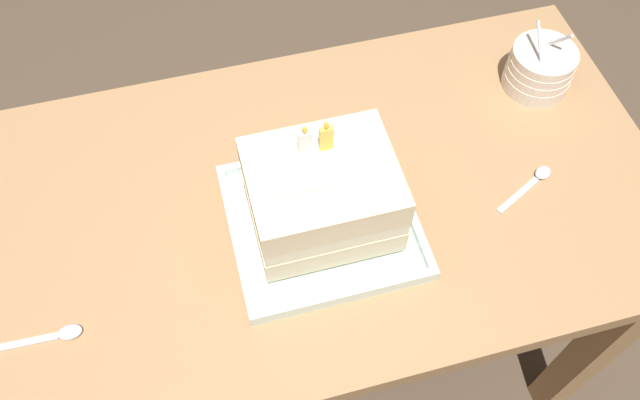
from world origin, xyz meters
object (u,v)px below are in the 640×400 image
(birthday_cake, at_px, (322,195))
(bowl_stack, at_px, (540,68))
(foil_tray, at_px, (322,223))
(serving_spoon_near_tray, at_px, (57,335))
(serving_spoon_by_bowls, at_px, (536,179))

(birthday_cake, distance_m, bowl_stack, 0.49)
(foil_tray, bearing_deg, serving_spoon_near_tray, -168.91)
(serving_spoon_near_tray, bearing_deg, foil_tray, 11.09)
(foil_tray, height_order, serving_spoon_near_tray, foil_tray)
(bowl_stack, height_order, serving_spoon_by_bowls, bowl_stack)
(birthday_cake, relative_size, serving_spoon_by_bowls, 1.77)
(foil_tray, bearing_deg, bowl_stack, 22.80)
(bowl_stack, relative_size, serving_spoon_near_tray, 0.91)
(birthday_cake, xyz_separation_m, serving_spoon_by_bowls, (0.36, -0.01, -0.08))
(foil_tray, xyz_separation_m, bowl_stack, (0.45, 0.19, 0.03))
(birthday_cake, relative_size, serving_spoon_near_tray, 1.49)
(serving_spoon_by_bowls, bearing_deg, foil_tray, 178.73)
(foil_tray, relative_size, serving_spoon_near_tray, 2.00)
(bowl_stack, xyz_separation_m, serving_spoon_near_tray, (-0.86, -0.27, -0.03))
(serving_spoon_near_tray, bearing_deg, birthday_cake, 11.10)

